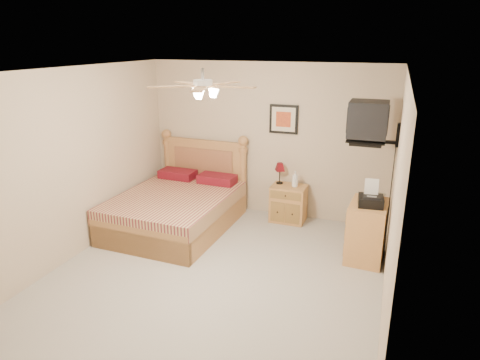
% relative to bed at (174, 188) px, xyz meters
% --- Properties ---
extents(floor, '(4.50, 4.50, 0.00)m').
position_rel_bed_xyz_m(floor, '(1.13, -1.12, -0.67)').
color(floor, '#9F9990').
rests_on(floor, ground).
extents(ceiling, '(4.00, 4.50, 0.04)m').
position_rel_bed_xyz_m(ceiling, '(1.13, -1.12, 1.83)').
color(ceiling, white).
rests_on(ceiling, ground).
extents(wall_back, '(4.00, 0.04, 2.50)m').
position_rel_bed_xyz_m(wall_back, '(1.13, 1.13, 0.58)').
color(wall_back, '#BEA88C').
rests_on(wall_back, ground).
extents(wall_front, '(4.00, 0.04, 2.50)m').
position_rel_bed_xyz_m(wall_front, '(1.13, -3.37, 0.58)').
color(wall_front, '#BEA88C').
rests_on(wall_front, ground).
extents(wall_left, '(0.04, 4.50, 2.50)m').
position_rel_bed_xyz_m(wall_left, '(-0.87, -1.12, 0.58)').
color(wall_left, '#BEA88C').
rests_on(wall_left, ground).
extents(wall_right, '(0.04, 4.50, 2.50)m').
position_rel_bed_xyz_m(wall_right, '(3.13, -1.12, 0.58)').
color(wall_right, '#BEA88C').
rests_on(wall_right, ground).
extents(bed, '(1.64, 2.11, 1.33)m').
position_rel_bed_xyz_m(bed, '(0.00, 0.00, 0.00)').
color(bed, '#A2753D').
rests_on(bed, ground).
extents(nightstand, '(0.55, 0.42, 0.59)m').
position_rel_bed_xyz_m(nightstand, '(1.58, 0.88, -0.37)').
color(nightstand, '#C07F47').
rests_on(nightstand, ground).
extents(table_lamp, '(0.23, 0.23, 0.35)m').
position_rel_bed_xyz_m(table_lamp, '(1.40, 0.97, 0.10)').
color(table_lamp, '#620A12').
rests_on(table_lamp, nightstand).
extents(lotion_bottle, '(0.12, 0.12, 0.26)m').
position_rel_bed_xyz_m(lotion_bottle, '(1.67, 0.89, 0.06)').
color(lotion_bottle, white).
rests_on(lotion_bottle, nightstand).
extents(framed_picture, '(0.46, 0.04, 0.46)m').
position_rel_bed_xyz_m(framed_picture, '(1.40, 1.11, 0.95)').
color(framed_picture, black).
rests_on(framed_picture, wall_back).
extents(dresser, '(0.51, 0.70, 0.79)m').
position_rel_bed_xyz_m(dresser, '(2.86, -0.01, -0.27)').
color(dresser, '#C78746').
rests_on(dresser, ground).
extents(fax_machine, '(0.34, 0.36, 0.33)m').
position_rel_bed_xyz_m(fax_machine, '(2.88, -0.09, 0.29)').
color(fax_machine, black).
rests_on(fax_machine, dresser).
extents(magazine_lower, '(0.22, 0.28, 0.02)m').
position_rel_bed_xyz_m(magazine_lower, '(2.83, 0.23, 0.14)').
color(magazine_lower, beige).
rests_on(magazine_lower, dresser).
extents(magazine_upper, '(0.28, 0.33, 0.02)m').
position_rel_bed_xyz_m(magazine_upper, '(2.82, 0.24, 0.16)').
color(magazine_upper, gray).
rests_on(magazine_upper, magazine_lower).
extents(wall_tv, '(0.56, 0.46, 0.58)m').
position_rel_bed_xyz_m(wall_tv, '(2.88, 0.22, 1.14)').
color(wall_tv, black).
rests_on(wall_tv, wall_right).
extents(ceiling_fan, '(1.14, 1.14, 0.28)m').
position_rel_bed_xyz_m(ceiling_fan, '(1.13, -1.32, 1.69)').
color(ceiling_fan, white).
rests_on(ceiling_fan, ceiling).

